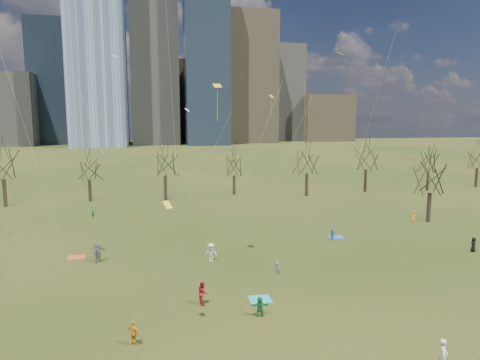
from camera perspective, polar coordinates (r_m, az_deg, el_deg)
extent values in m
plane|color=black|center=(34.05, 4.00, -14.60)|extent=(500.00, 500.00, 0.00)
cube|color=slate|center=(226.63, -18.68, 19.33)|extent=(26.00, 26.00, 118.00)
cube|color=slate|center=(237.82, -11.33, 16.22)|extent=(24.00, 24.00, 95.00)
cube|color=#384C66|center=(230.24, -4.56, 17.88)|extent=(22.00, 22.00, 105.00)
cube|color=#726347|center=(252.08, 1.22, 13.26)|extent=(28.00, 28.00, 72.00)
cube|color=#384C66|center=(256.35, -23.18, 11.76)|extent=(25.00, 25.00, 65.00)
cube|color=slate|center=(272.30, 5.78, 11.36)|extent=(22.00, 22.00, 58.00)
cube|color=#726347|center=(270.87, -8.37, 10.27)|extent=(30.00, 30.00, 48.00)
cube|color=slate|center=(252.32, -29.08, 8.16)|extent=(35.00, 30.00, 36.00)
cube|color=#726347|center=(275.42, 11.08, 8.09)|extent=(30.00, 28.00, 28.00)
cylinder|color=black|center=(73.77, -28.87, -1.50)|extent=(0.55, 0.55, 4.28)
cylinder|color=black|center=(73.00, -19.37, -1.31)|extent=(0.52, 0.52, 3.60)
cylinder|color=black|center=(71.20, -9.90, -1.02)|extent=(0.54, 0.54, 4.05)
cylinder|color=black|center=(75.38, -0.79, -0.66)|extent=(0.51, 0.51, 3.38)
cylinder|color=black|center=(74.62, 8.87, -0.62)|extent=(0.54, 0.54, 3.96)
cylinder|color=black|center=(81.22, 16.38, -0.08)|extent=(0.54, 0.54, 4.14)
cylinder|color=black|center=(86.61, 23.74, -0.16)|extent=(0.52, 0.52, 3.51)
cylinder|color=black|center=(95.45, 28.99, 0.28)|extent=(0.53, 0.53, 3.74)
cylinder|color=black|center=(60.29, 23.88, -3.34)|extent=(0.53, 0.53, 3.83)
cube|color=teal|center=(32.62, 2.68, -15.61)|extent=(1.60, 1.50, 0.03)
cube|color=#274BB6|center=(49.59, 12.71, -7.45)|extent=(1.60, 1.50, 0.03)
cube|color=#B44024|center=(44.53, -20.97, -9.58)|extent=(1.60, 1.50, 0.03)
imported|color=silver|center=(26.26, 25.47, -20.41)|extent=(0.77, 0.79, 1.84)
imported|color=#A71720|center=(31.66, -5.00, -14.74)|extent=(0.71, 0.87, 1.71)
imported|color=slate|center=(37.46, 5.00, -11.56)|extent=(0.76, 0.81, 1.09)
imported|color=orange|center=(27.18, -13.99, -19.20)|extent=(0.92, 0.86, 1.52)
imported|color=#19713B|center=(29.88, 2.65, -16.49)|extent=(1.32, 0.51, 1.39)
imported|color=black|center=(49.04, 28.68, -7.56)|extent=(0.85, 0.84, 1.48)
imported|color=#2758AB|center=(47.99, 12.22, -7.23)|extent=(0.73, 0.73, 1.20)
imported|color=silver|center=(40.44, -3.89, -9.58)|extent=(1.27, 0.99, 1.73)
imported|color=slate|center=(42.23, -18.39, -9.07)|extent=(1.57, 1.74, 1.93)
imported|color=orange|center=(59.58, 22.11, -4.53)|extent=(0.69, 0.83, 1.46)
imported|color=#1C7F3B|center=(60.86, -18.99, -4.06)|extent=(0.55, 0.67, 1.58)
plane|color=orange|center=(37.06, -3.05, 12.47)|extent=(1.01, 0.94, 0.39)
cylinder|color=silver|center=(35.02, 1.03, 0.80)|extent=(4.21, 5.25, 14.57)
cylinder|color=orange|center=(36.97, -3.03, 9.94)|extent=(0.04, 0.04, 2.70)
plane|color=#FFF528|center=(42.44, 13.24, 16.12)|extent=(0.96, 0.96, 0.31)
cylinder|color=silver|center=(37.57, 15.70, 3.48)|extent=(0.29, 9.91, 17.81)
cylinder|color=silver|center=(45.55, -27.57, 8.93)|extent=(4.04, 7.62, 26.24)
cylinder|color=silver|center=(52.84, -9.35, 15.07)|extent=(1.82, 7.93, 36.50)
plane|color=#358FE2|center=(62.77, -16.37, 15.60)|extent=(0.98, 0.96, 0.35)
cylinder|color=silver|center=(58.56, -18.78, 6.10)|extent=(5.05, 7.90, 20.29)
plane|color=orange|center=(67.68, 4.23, 11.07)|extent=(1.17, 1.11, 0.46)
cylinder|color=silver|center=(66.69, 6.78, 4.51)|extent=(5.32, 3.72, 15.30)
cylinder|color=orange|center=(67.61, 4.21, 9.56)|extent=(0.04, 0.04, 3.00)
plane|color=gold|center=(24.99, -9.63, -3.28)|extent=(0.75, 0.71, 0.37)
cylinder|color=silver|center=(22.85, -8.65, -13.30)|extent=(0.45, 6.47, 6.85)
plane|color=white|center=(61.75, -7.05, 9.27)|extent=(0.85, 0.89, 0.42)
cylinder|color=silver|center=(59.39, -4.07, 3.04)|extent=(5.58, 5.73, 13.08)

